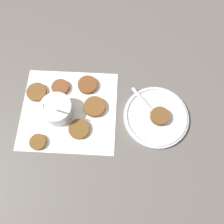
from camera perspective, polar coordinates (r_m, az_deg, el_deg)
The scene contains 12 objects.
ground_plane at distance 0.84m, azimuth -10.09°, elevation 1.25°, with size 4.00×4.00×0.00m, color #605B56.
napkin at distance 0.84m, azimuth -11.17°, elevation 0.52°, with size 0.36×0.33×0.00m.
sauce_bowl at distance 0.81m, azimuth -14.15°, elevation 0.61°, with size 0.12×0.11×0.12m.
fritter_0 at distance 0.82m, azimuth -18.77°, elevation -7.42°, with size 0.06×0.06×0.01m.
fritter_1 at distance 0.82m, azimuth -4.54°, elevation 1.70°, with size 0.08×0.08×0.02m.
fritter_2 at distance 0.80m, azimuth -8.61°, elevation -4.40°, with size 0.07×0.07×0.01m.
fritter_3 at distance 0.86m, azimuth -6.40°, elevation 7.08°, with size 0.08×0.08×0.01m.
fritter_4 at distance 0.89m, azimuth -19.09°, elevation 4.96°, with size 0.08×0.08×0.01m.
fritter_5 at distance 0.87m, azimuth -13.34°, elevation 6.29°, with size 0.07×0.07×0.01m.
serving_plate at distance 0.82m, azimuth 11.42°, elevation -1.18°, with size 0.24×0.24×0.02m.
fritter_on_plate at distance 0.80m, azimuth 12.37°, elevation -1.04°, with size 0.07×0.07×0.02m.
fork at distance 0.81m, azimuth 9.93°, elevation 0.74°, with size 0.12×0.15×0.00m.
Camera 1 is at (-0.16, 0.30, 0.77)m, focal length 35.00 mm.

